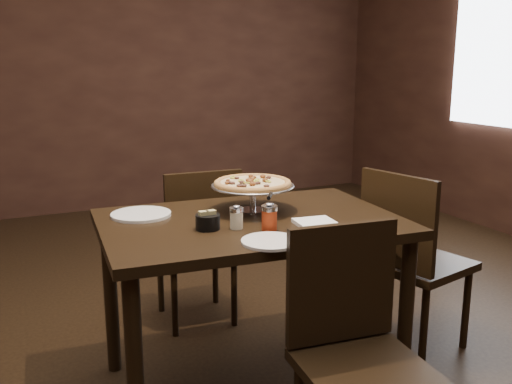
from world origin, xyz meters
name	(u,v)px	position (x,y,z in m)	size (l,w,h in m)	color
room	(248,68)	(0.06, 0.03, 1.40)	(6.04, 7.04, 2.84)	black
dining_table	(250,242)	(0.07, 0.01, 0.67)	(1.30, 0.92, 0.78)	black
pizza_stand	(253,184)	(0.13, 0.13, 0.90)	(0.37, 0.37, 0.15)	silver
parmesan_shaker	(236,217)	(-0.04, -0.09, 0.82)	(0.06, 0.06, 0.10)	beige
pepper_flake_shaker	(269,217)	(0.07, -0.17, 0.83)	(0.06, 0.06, 0.11)	maroon
packet_caddy	(208,221)	(-0.15, -0.05, 0.81)	(0.10, 0.10, 0.08)	black
napkin_stack	(316,223)	(0.27, -0.19, 0.79)	(0.16, 0.16, 0.02)	white
plate_left	(141,214)	(-0.34, 0.26, 0.78)	(0.26, 0.26, 0.01)	white
plate_near	(270,241)	(0.00, -0.32, 0.78)	(0.22, 0.22, 0.01)	white
serving_spatula	(270,196)	(0.10, -0.11, 0.90)	(0.13, 0.13, 0.02)	silver
chair_far	(199,241)	(0.07, 0.69, 0.48)	(0.43, 0.43, 0.88)	black
chair_near	(356,346)	(0.16, -0.64, 0.48)	(0.45, 0.45, 0.88)	black
chair_side	(411,255)	(0.92, -0.02, 0.50)	(0.51, 0.51, 0.92)	black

